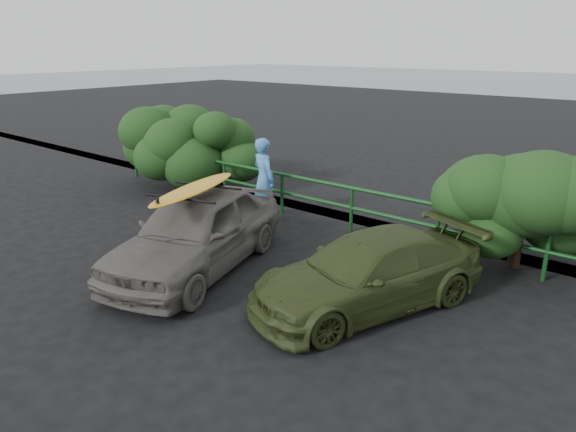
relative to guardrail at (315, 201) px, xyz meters
The scene contains 9 objects.
ground 5.03m from the guardrail, 90.00° to the right, with size 80.00×80.00×0.00m, color black.
guardrail is the anchor object (origin of this frame).
shrub_left 4.85m from the guardrail, behind, with size 3.20×2.40×2.19m, color #1D4117, non-canonical shape.
shrub_right 5.07m from the guardrail, ahead, with size 3.20×2.40×2.36m, color #1D4117, non-canonical shape.
sedan 3.49m from the guardrail, 91.88° to the right, with size 1.72×4.28×1.46m, color #5D5953.
olive_vehicle 4.11m from the guardrail, 41.82° to the right, with size 1.61×3.96×1.15m, color #333E1B.
man 1.31m from the guardrail, 155.27° to the right, with size 0.71×0.46×1.94m, color #458DCF.
roof_rack 3.62m from the guardrail, 91.88° to the right, with size 1.39×0.98×0.05m, color black, non-canonical shape.
surfboard 3.64m from the guardrail, 91.88° to the right, with size 0.53×2.54×0.08m, color gold.
Camera 1 is at (6.72, -4.22, 3.96)m, focal length 32.00 mm.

